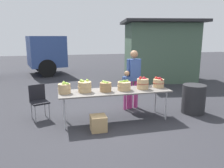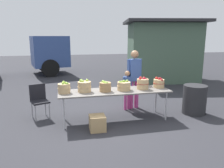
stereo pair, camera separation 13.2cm
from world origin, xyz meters
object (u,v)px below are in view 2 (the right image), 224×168
(apple_basket_green_3, at_px, (124,86))
(apple_basket_red_1, at_px, (159,83))
(trash_barrel, at_px, (194,99))
(market_table, at_px, (115,92))
(vendor_adult, at_px, (134,75))
(apple_basket_green_0, at_px, (64,88))
(apple_basket_green_1, at_px, (84,86))
(child_customer, at_px, (127,87))
(folding_chair, at_px, (39,98))
(produce_crate, at_px, (97,123))
(apple_basket_green_2, at_px, (105,86))
(apple_basket_red_0, at_px, (143,84))

(apple_basket_green_3, relative_size, apple_basket_red_1, 1.15)
(apple_basket_green_3, xyz_separation_m, trash_barrel, (1.97, -0.00, -0.48))
(market_table, distance_m, apple_basket_green_3, 0.27)
(market_table, relative_size, vendor_adult, 1.62)
(apple_basket_green_0, relative_size, apple_basket_red_1, 1.03)
(apple_basket_green_1, height_order, apple_basket_red_1, apple_basket_green_1)
(child_customer, height_order, folding_chair, child_customer)
(folding_chair, distance_m, produce_crate, 1.74)
(folding_chair, bearing_deg, vendor_adult, -15.56)
(apple_basket_red_1, relative_size, folding_chair, 0.34)
(apple_basket_green_0, height_order, apple_basket_green_2, apple_basket_green_0)
(vendor_adult, bearing_deg, trash_barrel, 143.88)
(apple_basket_red_1, height_order, trash_barrel, apple_basket_red_1)
(trash_barrel, bearing_deg, apple_basket_green_3, 179.86)
(market_table, bearing_deg, apple_basket_red_0, -0.15)
(folding_chair, bearing_deg, child_customer, -17.16)
(apple_basket_green_0, xyz_separation_m, vendor_adult, (1.95, 0.74, 0.11))
(apple_basket_red_1, height_order, child_customer, child_customer)
(apple_basket_green_1, xyz_separation_m, folding_chair, (-1.10, 0.51, -0.37))
(market_table, distance_m, apple_basket_green_1, 0.75)
(vendor_adult, bearing_deg, apple_basket_green_0, 13.53)
(produce_crate, bearing_deg, child_customer, 49.57)
(apple_basket_green_1, height_order, vendor_adult, vendor_adult)
(apple_basket_red_0, distance_m, apple_basket_red_1, 0.47)
(market_table, xyz_separation_m, apple_basket_green_3, (0.23, -0.01, 0.15))
(apple_basket_red_1, bearing_deg, apple_basket_red_0, -171.37)
(apple_basket_green_1, relative_size, apple_basket_green_3, 0.97)
(apple_basket_green_2, height_order, vendor_adult, vendor_adult)
(apple_basket_red_0, relative_size, vendor_adult, 0.19)
(apple_basket_green_1, distance_m, vendor_adult, 1.66)
(child_customer, bearing_deg, apple_basket_green_0, 0.54)
(apple_basket_green_2, bearing_deg, trash_barrel, 0.30)
(apple_basket_green_1, height_order, apple_basket_green_3, apple_basket_green_1)
(apple_basket_green_1, bearing_deg, child_customer, 27.19)
(apple_basket_green_1, bearing_deg, apple_basket_green_0, -178.82)
(vendor_adult, distance_m, child_customer, 0.41)
(apple_basket_green_3, bearing_deg, market_table, 177.77)
(apple_basket_red_1, height_order, produce_crate, apple_basket_red_1)
(child_customer, bearing_deg, apple_basket_red_1, 116.10)
(folding_chair, xyz_separation_m, trash_barrel, (4.02, -0.58, -0.12))
(apple_basket_green_2, bearing_deg, vendor_adult, 39.10)
(folding_chair, distance_m, trash_barrel, 4.07)
(apple_basket_green_0, distance_m, apple_basket_red_1, 2.38)
(apple_basket_green_2, relative_size, folding_chair, 0.34)
(apple_basket_green_3, relative_size, apple_basket_red_0, 1.09)
(apple_basket_green_1, bearing_deg, apple_basket_red_0, -2.09)
(trash_barrel, bearing_deg, produce_crate, -169.24)
(apple_basket_red_1, distance_m, vendor_adult, 0.84)
(apple_basket_green_2, bearing_deg, apple_basket_green_3, 2.17)
(apple_basket_red_0, bearing_deg, apple_basket_green_2, -178.52)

